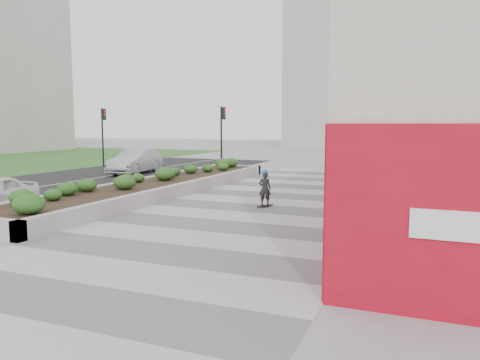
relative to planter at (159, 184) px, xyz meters
The scene contains 11 objects.
ground 8.91m from the planter, 51.84° to the right, with size 160.00×160.00×0.00m, color gray.
walkway 6.81m from the planter, 36.03° to the right, with size 8.00×36.00×0.01m, color #A8A8AD.
building 13.12m from the planter, ahead, with size 6.04×24.08×8.00m.
planter is the anchor object (origin of this frame).
street 6.51m from the planter, behind, with size 10.00×40.00×0.00m, color black.
traffic_signal_near 10.90m from the planter, 99.35° to the left, with size 0.33×0.28×4.20m.
traffic_signal_far 15.00m from the planter, 137.54° to the left, with size 0.33×0.28×4.20m.
distant_bldg_north_l 48.95m from the planter, 89.40° to the left, with size 16.00×12.00×20.00m, color #ADAAA3.
manhole_cover 7.22m from the planter, 33.69° to the right, with size 0.44×0.44×0.01m, color #595654.
skateboarder 5.74m from the planter, 16.46° to the right, with size 0.50×0.74×1.37m.
car_silver 8.82m from the planter, 131.59° to the left, with size 1.59×4.56×1.50m, color #B7BBC0.
Camera 1 is at (5.57, -10.53, 2.97)m, focal length 35.00 mm.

